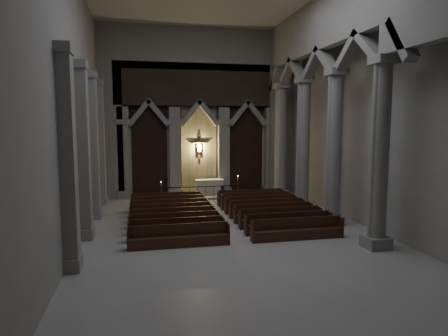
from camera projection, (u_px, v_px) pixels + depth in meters
name	position (u px, v px, depth m)	size (l,w,h in m)	color
room	(237.00, 70.00, 17.47)	(24.00, 24.10, 12.00)	#A4A19C
sanctuary_wall	(199.00, 104.00, 28.79)	(14.00, 0.77, 12.00)	gray
right_arcade	(338.00, 72.00, 19.86)	(1.00, 24.00, 12.00)	gray
left_pilasters	(89.00, 151.00, 19.91)	(0.60, 13.00, 8.03)	gray
sanctuary_step	(202.00, 196.00, 28.64)	(8.50, 2.60, 0.15)	gray
altar	(210.00, 186.00, 28.98)	(2.05, 0.82, 1.04)	#BBB4A4
altar_rail	(206.00, 191.00, 26.81)	(5.51, 0.09, 1.08)	black
candle_stand_left	(161.00, 197.00, 26.30)	(0.24, 0.24, 1.45)	olive
candle_stand_right	(238.00, 192.00, 27.93)	(0.28, 0.28, 1.63)	olive
pews	(222.00, 216.00, 21.53)	(9.77, 8.36, 0.97)	black
worshipper	(223.00, 195.00, 25.70)	(0.47, 0.31, 1.30)	black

